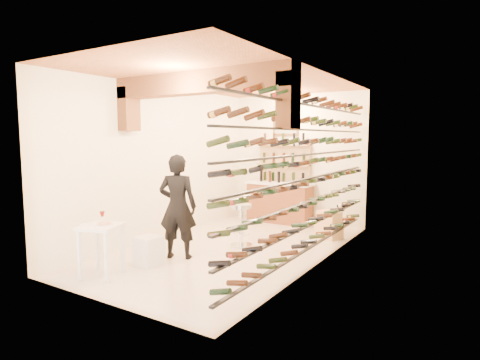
% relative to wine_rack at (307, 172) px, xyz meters
% --- Properties ---
extents(ground, '(6.00, 6.00, 0.00)m').
position_rel_wine_rack_xyz_m(ground, '(-1.53, 0.00, -1.55)').
color(ground, beige).
rests_on(ground, ground).
extents(room_shell, '(3.52, 6.02, 3.21)m').
position_rel_wine_rack_xyz_m(room_shell, '(-1.53, -0.26, 0.70)').
color(room_shell, white).
rests_on(room_shell, ground).
extents(wine_rack, '(0.32, 5.70, 2.56)m').
position_rel_wine_rack_xyz_m(wine_rack, '(0.00, 0.00, 0.00)').
color(wine_rack, black).
rests_on(wine_rack, ground).
extents(back_counter, '(1.70, 0.62, 1.29)m').
position_rel_wine_rack_xyz_m(back_counter, '(-1.83, 2.65, -1.02)').
color(back_counter, brown).
rests_on(back_counter, ground).
extents(back_shelving, '(1.40, 0.31, 2.73)m').
position_rel_wine_rack_xyz_m(back_shelving, '(-1.83, 2.89, -0.38)').
color(back_shelving, tan).
rests_on(back_shelving, ground).
extents(tasting_table, '(0.70, 0.70, 0.98)m').
position_rel_wine_rack_xyz_m(tasting_table, '(-2.37, -2.35, -0.89)').
color(tasting_table, white).
rests_on(tasting_table, ground).
extents(white_stool, '(0.42, 0.42, 0.48)m').
position_rel_wine_rack_xyz_m(white_stool, '(-2.17, -1.57, -1.31)').
color(white_stool, white).
rests_on(white_stool, ground).
extents(person, '(0.79, 0.68, 1.84)m').
position_rel_wine_rack_xyz_m(person, '(-2.01, -1.00, -0.63)').
color(person, black).
rests_on(person, ground).
extents(chrome_barstool, '(0.43, 0.43, 0.83)m').
position_rel_wine_rack_xyz_m(chrome_barstool, '(-1.47, 0.25, -1.07)').
color(chrome_barstool, silver).
rests_on(chrome_barstool, ground).
extents(crate_lower, '(0.61, 0.53, 0.31)m').
position_rel_wine_rack_xyz_m(crate_lower, '(-0.22, 1.77, -1.39)').
color(crate_lower, '#E9B980').
rests_on(crate_lower, ground).
extents(crate_upper, '(0.55, 0.47, 0.27)m').
position_rel_wine_rack_xyz_m(crate_upper, '(-0.22, 1.77, -1.11)').
color(crate_upper, '#E9B980').
rests_on(crate_upper, crate_lower).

